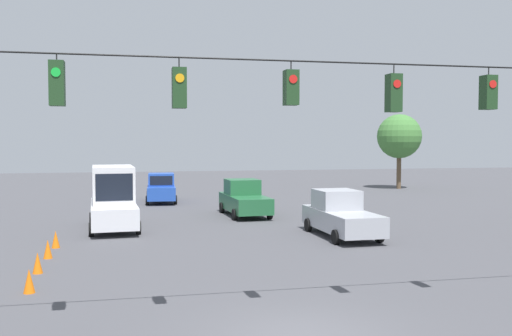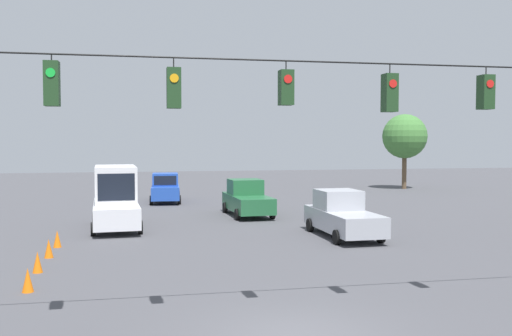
{
  "view_description": "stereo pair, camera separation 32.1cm",
  "coord_description": "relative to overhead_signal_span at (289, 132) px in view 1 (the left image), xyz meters",
  "views": [
    {
      "loc": [
        3.8,
        12.18,
        4.46
      ],
      "look_at": [
        -0.96,
        -9.18,
        3.4
      ],
      "focal_mm": 40.0,
      "sensor_mm": 36.0,
      "label": 1
    },
    {
      "loc": [
        3.49,
        12.25,
        4.46
      ],
      "look_at": [
        -0.96,
        -9.18,
        3.4
      ],
      "focal_mm": 40.0,
      "sensor_mm": 36.0,
      "label": 2
    }
  ],
  "objects": [
    {
      "name": "traffic_cone_fourth",
      "position": [
        6.77,
        -11.47,
        -4.3
      ],
      "size": [
        0.34,
        0.34,
        0.71
      ],
      "primitive_type": "cone",
      "color": "orange",
      "rests_on": "ground_plane"
    },
    {
      "name": "tree_horizon_left",
      "position": [
        -20.52,
        -35.1,
        0.14
      ],
      "size": [
        4.06,
        4.06,
        6.86
      ],
      "color": "brown",
      "rests_on": "ground_plane"
    },
    {
      "name": "traffic_cone_nearest",
      "position": [
        6.65,
        -4.28,
        -4.3
      ],
      "size": [
        0.34,
        0.34,
        0.71
      ],
      "primitive_type": "cone",
      "color": "orange",
      "rests_on": "ground_plane"
    },
    {
      "name": "traffic_cone_third",
      "position": [
        6.79,
        -9.31,
        -4.3
      ],
      "size": [
        0.34,
        0.34,
        0.71
      ],
      "primitive_type": "cone",
      "color": "orange",
      "rests_on": "ground_plane"
    },
    {
      "name": "pickup_truck_blue_withflow_deep",
      "position": [
        1.53,
        -28.13,
        -3.69
      ],
      "size": [
        2.34,
        5.36,
        2.12
      ],
      "color": "#234CB2",
      "rests_on": "ground_plane"
    },
    {
      "name": "pickup_truck_silver_oncoming_far",
      "position": [
        -5.82,
        -11.66,
        -3.68
      ],
      "size": [
        2.35,
        5.59,
        2.12
      ],
      "color": "#A8AAB2",
      "rests_on": "ground_plane"
    },
    {
      "name": "traffic_cone_second",
      "position": [
        6.79,
        -6.83,
        -4.3
      ],
      "size": [
        0.34,
        0.34,
        0.71
      ],
      "primitive_type": "cone",
      "color": "orange",
      "rests_on": "ground_plane"
    },
    {
      "name": "box_truck_white_withflow_far",
      "position": [
        4.56,
        -16.24,
        -3.12
      ],
      "size": [
        2.63,
        6.15,
        3.16
      ],
      "color": "silver",
      "rests_on": "ground_plane"
    },
    {
      "name": "overhead_signal_span",
      "position": [
        0.0,
        0.0,
        0.0
      ],
      "size": [
        24.14,
        0.38,
        7.19
      ],
      "color": "#939399",
      "rests_on": "ground_plane"
    },
    {
      "name": "pickup_truck_green_oncoming_deep",
      "position": [
        -2.88,
        -19.79,
        -3.68
      ],
      "size": [
        2.45,
        5.36,
        2.12
      ],
      "color": "#236038",
      "rests_on": "ground_plane"
    }
  ]
}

